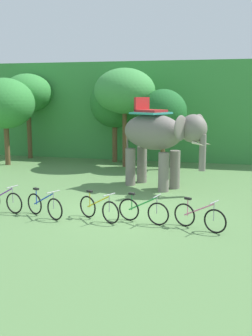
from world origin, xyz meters
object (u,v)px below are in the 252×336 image
(bike_green, at_px, (143,211))
(tree_right, at_px, (163,112))
(tree_center_right, at_px, (115,103))
(bike_purple, at_px, (3,200))
(tree_center_left, at_px, (125,91))
(tree_far_right, at_px, (5,104))
(elephant, at_px, (159,136))
(bike_yellow, at_px, (99,208))
(tree_center, at_px, (28,93))
(bike_blue, at_px, (44,205))
(bike_pink, at_px, (199,217))

(bike_green, bearing_deg, tree_right, 95.31)
(tree_center_right, bearing_deg, bike_green, -70.21)
(bike_purple, bearing_deg, tree_center_left, 78.83)
(tree_far_right, distance_m, elephant, 9.91)
(elephant, xyz_separation_m, bike_yellow, (-1.05, -4.97, -1.82))
(tree_center, relative_size, bike_yellow, 3.30)
(tree_center_right, height_order, bike_purple, tree_center_right)
(tree_center, distance_m, bike_blue, 13.29)
(tree_right, relative_size, elephant, 1.01)
(tree_center_left, xyz_separation_m, bike_yellow, (1.58, -9.60, -3.66))
(tree_far_right, relative_size, bike_yellow, 3.09)
(bike_purple, distance_m, bike_green, 4.84)
(tree_center_right, distance_m, bike_blue, 11.54)
(tree_far_right, height_order, bike_purple, tree_far_right)
(tree_far_right, bearing_deg, tree_center_left, 8.50)
(tree_far_right, xyz_separation_m, elephant, (9.14, -3.65, -1.19))
(bike_purple, height_order, bike_pink, same)
(elephant, relative_size, bike_pink, 2.60)
(tree_center_left, distance_m, bike_blue, 10.36)
(elephant, bearing_deg, tree_right, 96.68)
(tree_far_right, xyz_separation_m, bike_purple, (4.65, -8.45, -3.00))
(bike_pink, bearing_deg, bike_purple, 177.16)
(bike_purple, bearing_deg, bike_blue, -9.17)
(bike_yellow, distance_m, bike_green, 1.40)
(bike_blue, bearing_deg, bike_pink, -0.72)
(bike_blue, bearing_deg, bike_green, 3.16)
(tree_center, xyz_separation_m, bike_green, (9.38, -11.04, -3.55))
(tree_center_right, bearing_deg, tree_right, -29.91)
(elephant, relative_size, bike_blue, 2.62)
(bike_green, distance_m, bike_pink, 1.74)
(bike_blue, relative_size, bike_green, 0.94)
(tree_far_right, distance_m, bike_purple, 10.10)
(bike_purple, bearing_deg, tree_far_right, 118.81)
(bike_yellow, relative_size, bike_pink, 0.98)
(tree_far_right, relative_size, bike_blue, 3.05)
(tree_center_left, relative_size, elephant, 1.28)
(tree_far_right, height_order, tree_center, tree_center)
(elephant, height_order, bike_purple, elephant)
(bike_purple, bearing_deg, tree_center, 112.52)
(tree_right, height_order, bike_blue, tree_right)
(tree_center, xyz_separation_m, tree_right, (8.53, -1.88, -0.95))
(tree_right, height_order, elephant, tree_right)
(tree_center, bearing_deg, bike_purple, -67.48)
(elephant, height_order, bike_blue, elephant)
(tree_far_right, xyz_separation_m, bike_pink, (11.21, -8.78, -3.00))
(tree_right, distance_m, bike_pink, 10.09)
(tree_center_right, bearing_deg, elephant, -59.36)
(bike_yellow, height_order, bike_pink, same)
(tree_center_left, bearing_deg, tree_center, 166.54)
(tree_right, bearing_deg, tree_center, 167.58)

